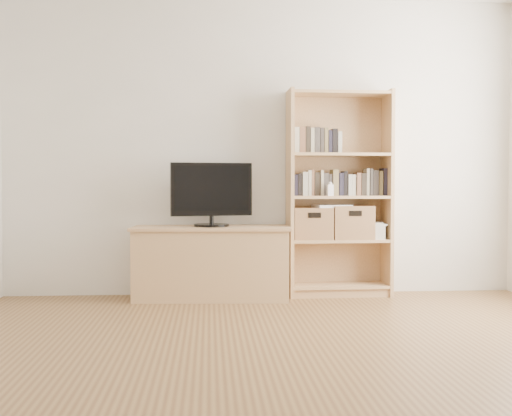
{
  "coord_description": "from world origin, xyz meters",
  "views": [
    {
      "loc": [
        -0.47,
        -3.16,
        0.98
      ],
      "look_at": [
        -0.1,
        1.9,
        0.78
      ],
      "focal_mm": 45.0,
      "sensor_mm": 36.0,
      "label": 1
    }
  ],
  "objects": [
    {
      "name": "floor",
      "position": [
        0.0,
        0.0,
        0.0
      ],
      "size": [
        4.5,
        5.0,
        0.01
      ],
      "primitive_type": "cube",
      "color": "brown",
      "rests_on": "ground"
    },
    {
      "name": "back_wall",
      "position": [
        0.0,
        2.5,
        1.3
      ],
      "size": [
        4.5,
        0.02,
        2.6
      ],
      "primitive_type": "cube",
      "color": "white",
      "rests_on": "floor"
    },
    {
      "name": "tv_stand",
      "position": [
        -0.45,
        2.26,
        0.29
      ],
      "size": [
        1.31,
        0.56,
        0.59
      ],
      "primitive_type": "cube",
      "rotation": [
        0.0,
        0.0,
        -0.06
      ],
      "color": "tan",
      "rests_on": "floor"
    },
    {
      "name": "bookshelf",
      "position": [
        0.66,
        2.34,
        0.89
      ],
      "size": [
        0.9,
        0.34,
        1.78
      ],
      "primitive_type": "cube",
      "rotation": [
        0.0,
        0.0,
        0.02
      ],
      "color": "tan",
      "rests_on": "floor"
    },
    {
      "name": "television",
      "position": [
        -0.45,
        2.26,
        0.89
      ],
      "size": [
        0.69,
        0.19,
        0.54
      ],
      "primitive_type": "cube",
      "rotation": [
        0.0,
        0.0,
        0.2
      ],
      "color": "black",
      "rests_on": "tv_stand"
    },
    {
      "name": "books_row_mid",
      "position": [
        0.66,
        2.36,
        0.97
      ],
      "size": [
        0.77,
        0.17,
        0.2
      ],
      "primitive_type": "cube",
      "rotation": [
        0.0,
        0.0,
        0.03
      ],
      "color": "#201D2C",
      "rests_on": "bookshelf"
    },
    {
      "name": "books_row_upper",
      "position": [
        0.46,
        2.36,
        1.33
      ],
      "size": [
        0.36,
        0.14,
        0.19
      ],
      "primitive_type": "cube",
      "rotation": [
        0.0,
        0.0,
        0.02
      ],
      "color": "#201D2C",
      "rests_on": "bookshelf"
    },
    {
      "name": "baby_monitor",
      "position": [
        0.56,
        2.24,
        0.92
      ],
      "size": [
        0.06,
        0.04,
        0.1
      ],
      "primitive_type": "cube",
      "rotation": [
        0.0,
        0.0,
        0.22
      ],
      "color": "white",
      "rests_on": "bookshelf"
    },
    {
      "name": "basket_left",
      "position": [
        0.42,
        2.33,
        0.63
      ],
      "size": [
        0.33,
        0.27,
        0.27
      ],
      "primitive_type": "cube",
      "rotation": [
        0.0,
        0.0,
        -0.0
      ],
      "color": "#966E44",
      "rests_on": "bookshelf"
    },
    {
      "name": "basket_right",
      "position": [
        0.77,
        2.34,
        0.64
      ],
      "size": [
        0.36,
        0.3,
        0.29
      ],
      "primitive_type": "cube",
      "rotation": [
        0.0,
        0.0,
        0.02
      ],
      "color": "#966E44",
      "rests_on": "bookshelf"
    },
    {
      "name": "laptop",
      "position": [
        0.59,
        2.32,
        0.78
      ],
      "size": [
        0.34,
        0.27,
        0.02
      ],
      "primitive_type": "cube",
      "rotation": [
        0.0,
        0.0,
        0.19
      ],
      "color": "silver",
      "rests_on": "basket_left"
    },
    {
      "name": "magazine_stack",
      "position": [
        0.96,
        2.34,
        0.56
      ],
      "size": [
        0.22,
        0.29,
        0.12
      ],
      "primitive_type": "cube",
      "rotation": [
        0.0,
        0.0,
        -0.18
      ],
      "color": "silver",
      "rests_on": "bookshelf"
    }
  ]
}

